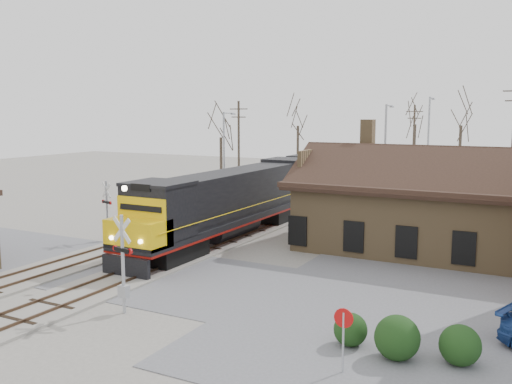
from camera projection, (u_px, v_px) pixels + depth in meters
ground at (141, 273)px, 29.98m from camera, size 140.00×140.00×0.00m
road at (141, 272)px, 29.98m from camera, size 60.00×9.00×0.03m
track_main at (268, 223)px, 43.11m from camera, size 3.40×90.00×0.24m
track_siding at (218, 218)px, 45.19m from camera, size 3.40×90.00×0.24m
depot at (422, 211)px, 34.61m from camera, size 15.20×9.31×7.90m
locomotive_lead at (226, 203)px, 37.31m from camera, size 3.16×21.14×4.70m
locomotive_trailing at (337, 173)px, 56.06m from camera, size 3.16×21.14×4.44m
crossbuck_near at (123, 268)px, 23.67m from camera, size 1.19×0.31×4.19m
crossbuck_far at (107, 213)px, 37.06m from camera, size 1.10×0.42×3.97m
do_not_enter_sign at (343, 328)px, 18.21m from camera, size 0.65×0.07×2.18m
hedge_a at (350, 330)px, 20.49m from camera, size 1.22×1.22×1.22m
hedge_b at (397, 338)px, 19.33m from camera, size 1.55×1.55×1.55m
hedge_c at (460, 345)px, 18.91m from camera, size 1.38×1.38×1.38m
streetlight_a at (225, 153)px, 51.20m from camera, size 0.25×2.04×8.40m
streetlight_b at (385, 154)px, 46.08m from camera, size 0.25×2.04×9.01m
streetlight_c at (428, 143)px, 54.02m from camera, size 0.25×2.04×9.81m
utility_pole_a at (239, 146)px, 57.52m from camera, size 2.00×0.24×9.49m
utility_pole_b at (413, 142)px, 68.66m from camera, size 2.00×0.24×9.25m
tree_a at (221, 129)px, 61.63m from camera, size 3.77×3.77×9.24m
tree_b at (298, 117)px, 68.68m from camera, size 4.50×4.50×11.02m
tree_c at (416, 115)px, 70.35m from camera, size 4.59×4.59×11.25m
tree_d at (462, 115)px, 60.49m from camera, size 4.65×4.65×11.40m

